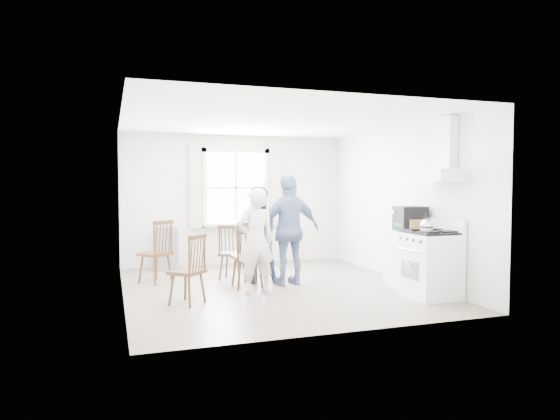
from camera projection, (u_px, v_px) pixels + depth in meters
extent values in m
cube|color=#796B5D|center=(274.00, 288.00, 7.81)|extent=(4.62, 5.12, 0.02)
cube|color=silver|center=(235.00, 200.00, 10.12)|extent=(4.62, 0.04, 2.64)
cube|color=silver|center=(346.00, 214.00, 5.36)|extent=(4.62, 0.04, 2.64)
cube|color=silver|center=(120.00, 207.00, 7.01)|extent=(0.04, 5.12, 2.64)
cube|color=silver|center=(400.00, 203.00, 8.47)|extent=(0.04, 5.12, 2.64)
cube|color=white|center=(274.00, 120.00, 7.67)|extent=(4.62, 5.12, 0.02)
cube|color=white|center=(236.00, 188.00, 10.08)|extent=(1.20, 0.02, 1.40)
cube|color=silver|center=(236.00, 151.00, 10.01)|extent=(1.38, 0.09, 0.09)
cube|color=silver|center=(236.00, 224.00, 10.09)|extent=(1.38, 0.09, 0.09)
cube|color=silver|center=(204.00, 188.00, 9.84)|extent=(0.09, 0.09, 1.58)
cube|color=silver|center=(266.00, 188.00, 10.26)|extent=(0.09, 0.09, 1.58)
cube|color=silver|center=(237.00, 224.00, 10.02)|extent=(1.38, 0.24, 0.06)
cube|color=beige|center=(195.00, 185.00, 9.77)|extent=(0.24, 0.05, 1.70)
cube|color=beige|center=(275.00, 185.00, 10.30)|extent=(0.24, 0.05, 1.70)
cube|color=silver|center=(438.00, 176.00, 7.09)|extent=(0.45, 0.76, 0.18)
cube|color=silver|center=(447.00, 143.00, 7.12)|extent=(0.14, 0.30, 0.76)
cube|color=gray|center=(166.00, 248.00, 9.54)|extent=(0.40, 0.30, 0.80)
cube|color=white|center=(429.00, 265.00, 7.12)|extent=(0.65, 0.76, 0.92)
cube|color=black|center=(430.00, 232.00, 7.10)|extent=(0.61, 0.72, 0.03)
cube|color=white|center=(447.00, 226.00, 7.19)|extent=(0.06, 0.76, 0.20)
cylinder|color=silver|center=(409.00, 250.00, 7.00)|extent=(0.02, 0.61, 0.02)
sphere|color=silver|center=(427.00, 225.00, 7.00)|extent=(0.19, 0.19, 0.19)
cylinder|color=silver|center=(427.00, 229.00, 7.01)|extent=(0.17, 0.17, 0.04)
torus|color=black|center=(427.00, 217.00, 7.00)|extent=(0.12, 0.05, 0.12)
cube|color=silver|center=(406.00, 259.00, 7.81)|extent=(0.50, 0.55, 0.90)
cube|color=black|center=(410.00, 224.00, 7.71)|extent=(0.45, 0.41, 0.20)
cube|color=black|center=(410.00, 212.00, 7.70)|extent=(0.45, 0.41, 0.18)
cube|color=tan|center=(417.00, 225.00, 7.58)|extent=(0.31, 0.24, 0.19)
cube|color=#3F2614|center=(155.00, 254.00, 8.20)|extent=(0.61, 0.61, 0.05)
cube|color=#3F2614|center=(163.00, 237.00, 8.08)|extent=(0.37, 0.32, 0.57)
cylinder|color=#3F2614|center=(156.00, 269.00, 8.21)|extent=(0.04, 0.04, 0.45)
cube|color=#3F2614|center=(247.00, 257.00, 7.80)|extent=(0.45, 0.43, 0.05)
cube|color=#3F2614|center=(251.00, 240.00, 7.61)|extent=(0.43, 0.07, 0.58)
cylinder|color=#3F2614|center=(247.00, 273.00, 7.82)|extent=(0.04, 0.04, 0.46)
cube|color=#3F2614|center=(187.00, 272.00, 6.73)|extent=(0.56, 0.56, 0.05)
cube|color=#3F2614|center=(198.00, 253.00, 6.64)|extent=(0.31, 0.32, 0.52)
cylinder|color=#3F2614|center=(187.00, 289.00, 6.74)|extent=(0.03, 0.03, 0.42)
imported|color=silver|center=(256.00, 241.00, 7.38)|extent=(0.60, 0.60, 1.56)
imported|color=#465382|center=(257.00, 234.00, 8.22)|extent=(0.87, 0.87, 1.58)
imported|color=navy|center=(290.00, 230.00, 7.99)|extent=(1.15, 1.15, 1.77)
imported|color=#377C42|center=(249.00, 213.00, 10.07)|extent=(0.21, 0.21, 0.36)
cube|color=#3F2614|center=(232.00, 254.00, 8.50)|extent=(0.54, 0.54, 0.05)
cube|color=#3F2614|center=(229.00, 240.00, 8.32)|extent=(0.35, 0.25, 0.52)
cylinder|color=#3F2614|center=(232.00, 267.00, 8.51)|extent=(0.03, 0.03, 0.41)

